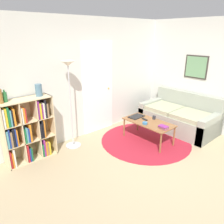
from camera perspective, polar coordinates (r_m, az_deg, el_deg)
The scene contains 16 objects.
ground_plane at distance 3.97m, azimuth 14.97°, elevation -15.67°, with size 14.00×14.00×0.00m, color tan.
wall_back at distance 4.95m, azimuth -6.18°, elevation 8.49°, with size 7.47×0.11×2.60m.
wall_right at distance 5.86m, azimuth 19.47°, elevation 9.39°, with size 0.08×5.27×2.60m.
rug at distance 4.97m, azimuth 8.73°, elevation -7.35°, with size 1.97×1.97×0.01m.
bookshelf at distance 4.28m, azimuth -21.42°, elevation -4.40°, with size 0.91×0.34×1.18m.
floor_lamp at distance 4.31m, azimuth -11.15°, elevation 7.70°, with size 0.32×0.32×1.78m.
couch at distance 5.68m, azimuth 17.25°, elevation -1.31°, with size 0.95×1.78×0.88m.
coffee_table at distance 4.82m, azimuth 9.51°, elevation -2.97°, with size 0.54×1.11×0.45m.
laptop at distance 5.03m, azimuth 6.37°, elevation -1.17°, with size 0.37×0.24×0.02m.
bowl at distance 4.66m, azimuth 8.59°, elevation -2.89°, with size 0.11×0.11×0.04m.
book_stack_on_table at distance 4.52m, azimuth 13.29°, elevation -3.85°, with size 0.14×0.18×0.06m.
cup at distance 4.95m, azimuth 10.94°, elevation -1.42°, with size 0.07×0.07×0.08m.
remote at distance 4.89m, azimuth 8.52°, elevation -1.89°, with size 0.07×0.16×0.02m.
bottle_left at distance 3.97m, azimuth -27.22°, elevation 3.70°, with size 0.07×0.07×0.29m.
bottle_middle at distance 4.03m, azimuth -26.19°, elevation 3.56°, with size 0.07×0.07×0.21m.
vase_on_shelf at distance 4.17m, azimuth -18.60°, elevation 5.43°, with size 0.12×0.12×0.22m.
Camera 1 is at (-2.79, -1.67, 2.27)m, focal length 35.00 mm.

